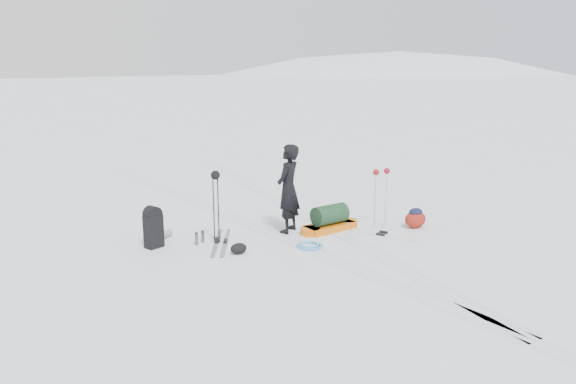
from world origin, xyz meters
The scene contains 14 objects.
ground centered at (0.00, 0.00, 0.00)m, with size 200.00×200.00×0.00m, color white.
snow_hill_backdrop centered at (62.69, 84.02, -69.02)m, with size 359.50×192.00×162.45m.
ski_tracks centered at (0.61, 0.88, 0.00)m, with size 3.38×17.97×0.01m.
skier centered at (0.32, 0.66, 0.91)m, with size 0.66×0.43×1.82m, color black.
pulk_sled centered at (1.09, 0.26, 0.21)m, with size 1.43×0.50×0.54m.
expedition_rucksack centered at (-2.30, 1.28, 0.37)m, with size 0.74×0.73×0.80m.
ski_poles_black centered at (-1.22, 0.82, 1.17)m, with size 0.19×0.18×1.43m.
ski_poles_silver centered at (2.08, -0.16, 1.06)m, with size 0.40×0.15×1.27m.
touring_skis_grey centered at (-1.17, 0.77, 0.01)m, with size 1.12×1.59×0.06m.
touring_skis_white centered at (1.77, -0.58, 0.01)m, with size 0.96×1.62×0.06m.
rope_coil centered at (0.12, -0.37, 0.03)m, with size 0.54×0.54×0.06m.
small_daypack centered at (2.72, -0.57, 0.20)m, with size 0.50×0.38×0.42m.
thermos_pair centered at (-1.53, 0.96, 0.12)m, with size 0.25×0.16×0.25m.
stuff_sack centered at (-1.17, 0.05, 0.10)m, with size 0.32×0.24×0.20m.
Camera 1 is at (-5.76, -8.57, 3.49)m, focal length 35.00 mm.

